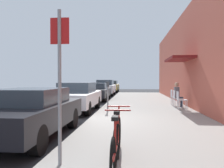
# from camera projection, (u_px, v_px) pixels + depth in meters

# --- Properties ---
(ground_plane) EXTENTS (60.00, 60.00, 0.00)m
(ground_plane) POSITION_uv_depth(u_px,v_px,m) (88.00, 123.00, 8.41)
(ground_plane) COLOR #2D2D30
(sidewalk_slab) EXTENTS (4.50, 32.00, 0.12)m
(sidewalk_slab) POSITION_uv_depth(u_px,v_px,m) (147.00, 114.00, 10.20)
(sidewalk_slab) COLOR #9E9B93
(sidewalk_slab) RESTS_ON ground_plane
(building_facade) EXTENTS (1.40, 32.00, 5.46)m
(building_facade) POSITION_uv_depth(u_px,v_px,m) (205.00, 52.00, 9.95)
(building_facade) COLOR #BC5442
(building_facade) RESTS_ON ground_plane
(parked_car_0) EXTENTS (1.80, 4.40, 1.31)m
(parked_car_0) POSITION_uv_depth(u_px,v_px,m) (30.00, 112.00, 6.24)
(parked_car_0) COLOR black
(parked_car_0) RESTS_ON ground_plane
(parked_car_1) EXTENTS (1.80, 4.40, 1.40)m
(parked_car_1) POSITION_uv_depth(u_px,v_px,m) (77.00, 96.00, 11.46)
(parked_car_1) COLOR silver
(parked_car_1) RESTS_ON ground_plane
(parked_car_2) EXTENTS (1.80, 4.40, 1.29)m
(parked_car_2) POSITION_uv_depth(u_px,v_px,m) (96.00, 91.00, 17.42)
(parked_car_2) COLOR black
(parked_car_2) RESTS_ON ground_plane
(parked_car_3) EXTENTS (1.80, 4.40, 1.52)m
(parked_car_3) POSITION_uv_depth(u_px,v_px,m) (105.00, 87.00, 22.93)
(parked_car_3) COLOR silver
(parked_car_3) RESTS_ON ground_plane
(parked_car_4) EXTENTS (1.80, 4.40, 1.42)m
(parked_car_4) POSITION_uv_depth(u_px,v_px,m) (111.00, 86.00, 28.87)
(parked_car_4) COLOR #A58433
(parked_car_4) RESTS_ON ground_plane
(parking_meter) EXTENTS (0.12, 0.10, 1.32)m
(parking_meter) POSITION_uv_depth(u_px,v_px,m) (108.00, 94.00, 10.93)
(parking_meter) COLOR slate
(parking_meter) RESTS_ON sidewalk_slab
(street_sign) EXTENTS (0.32, 0.06, 2.60)m
(street_sign) POSITION_uv_depth(u_px,v_px,m) (60.00, 74.00, 3.93)
(street_sign) COLOR gray
(street_sign) RESTS_ON sidewalk_slab
(bicycle_0) EXTENTS (0.46, 1.71, 0.90)m
(bicycle_0) POSITION_uv_depth(u_px,v_px,m) (116.00, 148.00, 3.71)
(bicycle_0) COLOR black
(bicycle_0) RESTS_ON sidewalk_slab
(bicycle_1) EXTENTS (0.46, 1.71, 0.90)m
(bicycle_1) POSITION_uv_depth(u_px,v_px,m) (117.00, 138.00, 4.33)
(bicycle_1) COLOR black
(bicycle_1) RESTS_ON sidewalk_slab
(cafe_chair_0) EXTENTS (0.44, 0.44, 0.87)m
(cafe_chair_0) POSITION_uv_depth(u_px,v_px,m) (180.00, 99.00, 11.18)
(cafe_chair_0) COLOR silver
(cafe_chair_0) RESTS_ON sidewalk_slab
(cafe_chair_1) EXTENTS (0.44, 0.44, 0.87)m
(cafe_chair_1) POSITION_uv_depth(u_px,v_px,m) (177.00, 98.00, 12.13)
(cafe_chair_1) COLOR silver
(cafe_chair_1) RESTS_ON sidewalk_slab
(seated_patron_1) EXTENTS (0.43, 0.36, 1.29)m
(seated_patron_1) POSITION_uv_depth(u_px,v_px,m) (178.00, 94.00, 12.12)
(seated_patron_1) COLOR #232838
(seated_patron_1) RESTS_ON sidewalk_slab
(cafe_chair_2) EXTENTS (0.45, 0.45, 0.87)m
(cafe_chair_2) POSITION_uv_depth(u_px,v_px,m) (174.00, 96.00, 12.96)
(cafe_chair_2) COLOR silver
(cafe_chair_2) RESTS_ON sidewalk_slab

